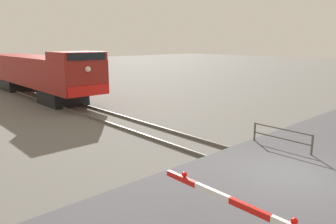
# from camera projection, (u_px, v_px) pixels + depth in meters

# --- Properties ---
(ground_plane) EXTENTS (160.00, 160.00, 0.00)m
(ground_plane) POSITION_uv_depth(u_px,v_px,m) (291.00, 178.00, 10.26)
(ground_plane) COLOR #605E59
(rail_track_left) EXTENTS (0.08, 80.00, 0.15)m
(rail_track_left) POSITION_uv_depth(u_px,v_px,m) (280.00, 183.00, 9.77)
(rail_track_left) COLOR #59544C
(rail_track_left) RESTS_ON ground_plane
(rail_track_right) EXTENTS (0.08, 80.00, 0.15)m
(rail_track_right) POSITION_uv_depth(u_px,v_px,m) (301.00, 170.00, 10.71)
(rail_track_right) COLOR #59544C
(rail_track_right) RESTS_ON ground_plane
(road_surface) EXTENTS (36.00, 5.95, 0.15)m
(road_surface) POSITION_uv_depth(u_px,v_px,m) (291.00, 176.00, 10.24)
(road_surface) COLOR #47474C
(road_surface) RESTS_ON ground_plane
(locomotive) EXTENTS (2.94, 17.46, 3.73)m
(locomotive) POSITION_uv_depth(u_px,v_px,m) (37.00, 72.00, 25.41)
(locomotive) COLOR black
(locomotive) RESTS_ON ground_plane
(guard_railing) EXTENTS (0.08, 2.56, 0.95)m
(guard_railing) POSITION_uv_depth(u_px,v_px,m) (282.00, 136.00, 12.76)
(guard_railing) COLOR #4C4742
(guard_railing) RESTS_ON ground_plane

